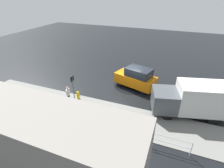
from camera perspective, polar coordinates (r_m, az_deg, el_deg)
name	(u,v)px	position (r m, az deg, el deg)	size (l,w,h in m)	color
ground_plane	(125,89)	(16.93, 4.11, -1.63)	(60.00, 60.00, 0.00)	black
kerb_strip	(108,114)	(13.64, -1.36, -9.85)	(24.00, 3.20, 0.04)	slate
moving_hatchback	(136,78)	(16.87, 7.91, 2.01)	(4.22, 2.75, 2.06)	orange
delivery_truck	(192,99)	(14.20, 24.68, -4.45)	(5.73, 3.38, 2.60)	#474C51
fire_hydrant	(78,95)	(15.41, -10.99, -3.70)	(0.42, 0.31, 0.80)	gold
pedestrian	(68,92)	(15.52, -14.17, -2.62)	(0.33, 0.55, 1.22)	silver
metal_railing	(113,126)	(11.59, 0.25, -13.48)	(9.55, 0.04, 1.05)	#B7BABF
sign_post	(73,85)	(14.67, -12.65, -0.31)	(0.07, 0.44, 2.40)	#4C4C51
puddle_patch	(133,85)	(17.65, 6.71, -0.39)	(3.71, 3.71, 0.01)	black
building_block	(21,149)	(9.00, -27.46, -18.20)	(10.69, 2.40, 4.79)	gray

